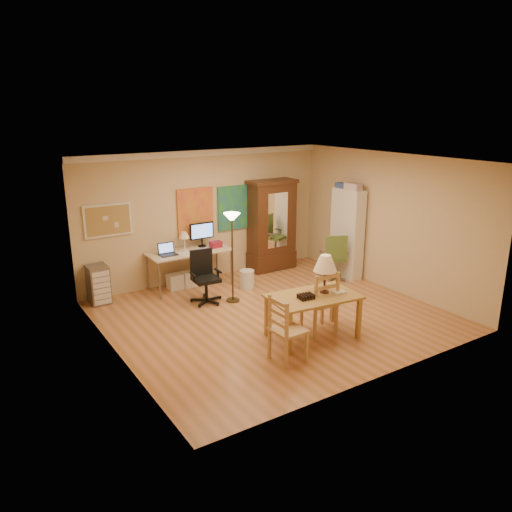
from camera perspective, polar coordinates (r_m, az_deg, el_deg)
floor at (r=8.84m, az=1.97°, el=-6.81°), size 5.50×5.50×0.00m
crown_molding at (r=10.27m, az=-5.87°, el=11.64°), size 5.50×0.08×0.12m
corkboard at (r=9.70m, az=-16.56°, el=3.93°), size 0.90×0.04×0.62m
art_panel_left at (r=10.34m, az=-6.94°, el=4.97°), size 0.80×0.04×1.00m
art_panel_right at (r=10.75m, az=-2.60°, el=5.52°), size 0.75×0.04×0.95m
dining_table at (r=7.87m, az=7.08°, el=-3.47°), size 1.48×0.98×1.31m
ladder_chair_back at (r=8.13m, az=7.38°, el=-5.41°), size 0.52×0.50×1.03m
ladder_chair_left at (r=7.19m, az=3.49°, el=-8.56°), size 0.45×0.47×0.98m
torchiere_lamp at (r=9.08m, az=-2.76°, el=2.85°), size 0.31×0.31×1.69m
computer_desk at (r=10.18m, az=-7.50°, el=-0.96°), size 1.67×0.73×1.26m
office_chair_black at (r=9.39m, az=-5.78°, el=-3.73°), size 0.61×0.61×0.99m
office_chair_green at (r=10.67m, az=8.83°, el=-1.30°), size 0.62×0.62×1.00m
drawer_cart at (r=9.72m, az=-17.55°, el=-3.12°), size 0.36×0.43×0.72m
armoire at (r=11.12m, az=1.80°, el=2.87°), size 1.09×0.52×2.01m
bookshelf at (r=10.77m, az=10.36°, el=2.53°), size 0.28×0.76×1.90m
wastebin at (r=10.08m, az=-1.05°, el=-2.67°), size 0.30×0.30×0.37m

